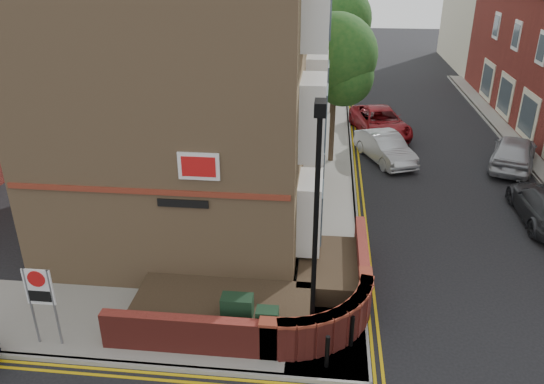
{
  "coord_description": "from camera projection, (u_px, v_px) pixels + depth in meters",
  "views": [
    {
      "loc": [
        1.74,
        -9.46,
        9.3
      ],
      "look_at": [
        0.3,
        4.0,
        3.0
      ],
      "focal_mm": 35.0,
      "sensor_mm": 36.0,
      "label": 1
    }
  ],
  "objects": [
    {
      "name": "utility_cabinet_small",
      "position": [
        267.0,
        327.0,
        13.19
      ],
      "size": [
        0.55,
        0.4,
        1.1
      ],
      "primitive_type": "cube",
      "color": "black",
      "rests_on": "pavement_corner"
    },
    {
      "name": "kerb_side",
      "position": [
        100.0,
        363.0,
        12.93
      ],
      "size": [
        13.0,
        0.15,
        0.12
      ],
      "primitive_type": "cube",
      "color": "gray",
      "rests_on": "ground"
    },
    {
      "name": "garden_wall",
      "position": [
        256.0,
        311.0,
        14.87
      ],
      "size": [
        6.8,
        6.0,
        1.2
      ],
      "primitive_type": null,
      "color": "maroon",
      "rests_on": "ground"
    },
    {
      "name": "bollard_far",
      "position": [
        352.0,
        331.0,
        13.21
      ],
      "size": [
        0.11,
        0.11,
        0.9
      ],
      "primitive_type": "cylinder",
      "color": "black",
      "rests_on": "pavement_corner"
    },
    {
      "name": "yellow_lines_main",
      "position": [
        355.0,
        149.0,
        26.72
      ],
      "size": [
        0.28,
        32.0,
        0.01
      ],
      "primitive_type": "cube",
      "color": "gold",
      "rests_on": "ground"
    },
    {
      "name": "kerb_main_far",
      "position": [
        536.0,
        178.0,
        23.24
      ],
      "size": [
        0.15,
        40.0,
        0.12
      ],
      "primitive_type": "cube",
      "color": "gray",
      "rests_on": "ground"
    },
    {
      "name": "ground",
      "position": [
        242.0,
        376.0,
        12.62
      ],
      "size": [
        120.0,
        120.0,
        0.0
      ],
      "primitive_type": "plane",
      "color": "black",
      "rests_on": "ground"
    },
    {
      "name": "pavement_corner",
      "position": [
        122.0,
        323.0,
        14.28
      ],
      "size": [
        13.0,
        3.0,
        0.12
      ],
      "primitive_type": "cube",
      "color": "gray",
      "rests_on": "ground"
    },
    {
      "name": "pavement_main",
      "position": [
        331.0,
        147.0,
        26.82
      ],
      "size": [
        2.0,
        32.0,
        0.12
      ],
      "primitive_type": "cube",
      "color": "gray",
      "rests_on": "ground"
    },
    {
      "name": "traffic_light_assembly",
      "position": [
        340.0,
        58.0,
        33.75
      ],
      "size": [
        0.2,
        0.16,
        4.2
      ],
      "color": "black",
      "rests_on": "pavement_main"
    },
    {
      "name": "tree_mid",
      "position": [
        336.0,
        25.0,
        30.1
      ],
      "size": [
        4.03,
        4.03,
        7.42
      ],
      "color": "#382B1E",
      "rests_on": "pavement_main"
    },
    {
      "name": "corner_building",
      "position": [
        190.0,
        48.0,
        17.48
      ],
      "size": [
        8.95,
        10.4,
        13.6
      ],
      "color": "#9D7953",
      "rests_on": "ground"
    },
    {
      "name": "yellow_lines_side",
      "position": [
        96.0,
        372.0,
        12.73
      ],
      "size": [
        13.0,
        0.28,
        0.01
      ],
      "primitive_type": "cube",
      "color": "gold",
      "rests_on": "ground"
    },
    {
      "name": "kerb_main_near",
      "position": [
        351.0,
        147.0,
        26.72
      ],
      "size": [
        0.15,
        32.0,
        0.12
      ],
      "primitive_type": "cube",
      "color": "gray",
      "rests_on": "ground"
    },
    {
      "name": "zone_sign",
      "position": [
        40.0,
        293.0,
        12.86
      ],
      "size": [
        0.72,
        0.07,
        2.2
      ],
      "color": "slate",
      "rests_on": "pavement_corner"
    },
    {
      "name": "lamppost",
      "position": [
        315.0,
        232.0,
        12.13
      ],
      "size": [
        0.25,
        0.5,
        6.3
      ],
      "color": "black",
      "rests_on": "pavement_corner"
    },
    {
      "name": "silver_car_far",
      "position": [
        514.0,
        152.0,
        24.18
      ],
      "size": [
        3.29,
        4.82,
        1.52
      ],
      "primitive_type": "imported",
      "rotation": [
        0.0,
        0.0,
        2.77
      ],
      "color": "#A3A5AA",
      "rests_on": "ground"
    },
    {
      "name": "utility_cabinet_large",
      "position": [
        237.0,
        316.0,
        13.52
      ],
      "size": [
        0.8,
        0.45,
        1.2
      ],
      "primitive_type": "cube",
      "color": "black",
      "rests_on": "pavement_corner"
    },
    {
      "name": "bollard_near",
      "position": [
        327.0,
        352.0,
        12.54
      ],
      "size": [
        0.11,
        0.11,
        0.9
      ],
      "primitive_type": "cylinder",
      "color": "black",
      "rests_on": "pavement_corner"
    },
    {
      "name": "tree_near",
      "position": [
        335.0,
        62.0,
        23.1
      ],
      "size": [
        3.64,
        3.65,
        6.7
      ],
      "color": "#382B1E",
      "rests_on": "pavement_main"
    },
    {
      "name": "red_car_main",
      "position": [
        380.0,
        122.0,
        28.43
      ],
      "size": [
        3.4,
        5.52,
        1.43
      ],
      "primitive_type": "imported",
      "rotation": [
        0.0,
        0.0,
        0.21
      ],
      "color": "maroon",
      "rests_on": "ground"
    },
    {
      "name": "silver_car_near",
      "position": [
        385.0,
        148.0,
        24.95
      ],
      "size": [
        2.86,
        4.3,
        1.34
      ],
      "primitive_type": "imported",
      "rotation": [
        0.0,
        0.0,
        0.39
      ],
      "color": "#9CA0A3",
      "rests_on": "ground"
    },
    {
      "name": "tree_far",
      "position": [
        335.0,
        14.0,
        37.43
      ],
      "size": [
        3.81,
        3.81,
        7.0
      ],
      "color": "#382B1E",
      "rests_on": "pavement_main"
    },
    {
      "name": "far_terrace_cream",
      "position": [
        487.0,
        16.0,
        43.76
      ],
      "size": [
        5.4,
        12.4,
        8.0
      ],
      "color": "beige",
      "rests_on": "ground"
    }
  ]
}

